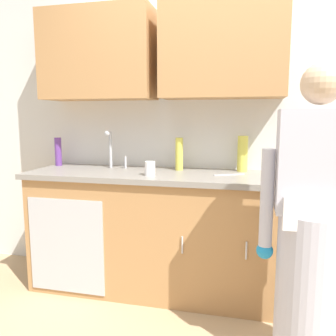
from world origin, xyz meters
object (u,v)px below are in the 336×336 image
at_px(bottle_water_short, 243,154).
at_px(sink, 109,172).
at_px(person_at_sink, 311,248).
at_px(cup_by_sink, 150,169).
at_px(knife_on_counter, 229,175).
at_px(bottle_water_tall, 179,154).
at_px(bottle_cleaner_spray, 58,152).

bearing_deg(bottle_water_short, sink, -169.18).
distance_m(person_at_sink, cup_by_sink, 1.20).
bearing_deg(cup_by_sink, bottle_water_short, 28.88).
xyz_separation_m(person_at_sink, knife_on_counter, (-0.47, 0.71, 0.25)).
bearing_deg(sink, bottle_water_tall, 14.51).
distance_m(bottle_water_short, cup_by_sink, 0.74).
xyz_separation_m(person_at_sink, cup_by_sink, (-1.03, 0.55, 0.30)).
bearing_deg(cup_by_sink, bottle_cleaner_spray, 161.07).
height_order(sink, knife_on_counter, sink).
bearing_deg(person_at_sink, bottle_water_short, 112.70).
bearing_deg(sink, bottle_water_short, 10.82).
height_order(bottle_cleaner_spray, cup_by_sink, bottle_cleaner_spray).
distance_m(sink, person_at_sink, 1.60).
distance_m(bottle_water_tall, bottle_water_short, 0.50).
height_order(bottle_water_tall, bottle_cleaner_spray, bottle_water_tall).
bearing_deg(knife_on_counter, sink, 151.85).
xyz_separation_m(cup_by_sink, knife_on_counter, (0.56, 0.16, -0.05)).
bearing_deg(bottle_water_tall, bottle_cleaner_spray, 179.04).
relative_size(bottle_water_tall, cup_by_sink, 2.51).
relative_size(person_at_sink, bottle_water_tall, 6.24).
height_order(person_at_sink, bottle_cleaner_spray, person_at_sink).
xyz_separation_m(sink, knife_on_counter, (0.95, -0.00, 0.02)).
height_order(person_at_sink, knife_on_counter, person_at_sink).
height_order(sink, bottle_cleaner_spray, sink).
relative_size(sink, person_at_sink, 0.31).
bearing_deg(person_at_sink, bottle_cleaner_spray, 156.00).
height_order(person_at_sink, cup_by_sink, person_at_sink).
relative_size(person_at_sink, knife_on_counter, 6.75).
relative_size(person_at_sink, cup_by_sink, 15.64).
bearing_deg(bottle_water_tall, sink, -165.49).
bearing_deg(bottle_cleaner_spray, knife_on_counter, -6.17).
xyz_separation_m(bottle_water_short, knife_on_counter, (-0.09, -0.20, -0.14)).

